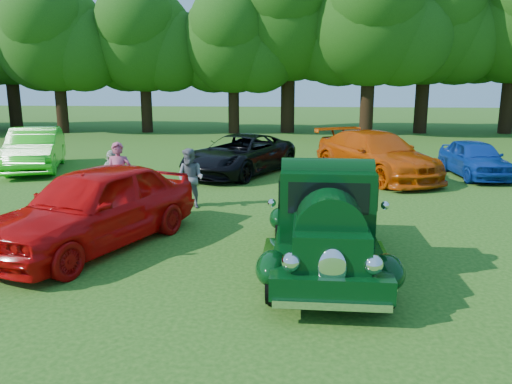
# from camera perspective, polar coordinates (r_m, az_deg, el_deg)

# --- Properties ---
(ground) EXTENTS (120.00, 120.00, 0.00)m
(ground) POSITION_cam_1_polar(r_m,az_deg,el_deg) (9.24, 0.87, -8.18)
(ground) COLOR #1D4E12
(ground) RESTS_ON ground
(hero_pickup) EXTENTS (2.19, 4.70, 1.83)m
(hero_pickup) POSITION_cam_1_polar(r_m,az_deg,el_deg) (8.92, 7.89, -3.69)
(hero_pickup) COLOR black
(hero_pickup) RESTS_ON ground
(red_convertible) EXTENTS (3.58, 5.24, 1.66)m
(red_convertible) POSITION_cam_1_polar(r_m,az_deg,el_deg) (10.47, -18.01, -1.58)
(red_convertible) COLOR red
(red_convertible) RESTS_ON ground
(back_car_lime) EXTENTS (3.26, 5.10, 1.59)m
(back_car_lime) POSITION_cam_1_polar(r_m,az_deg,el_deg) (20.54, -23.93, 4.49)
(back_car_lime) COLOR #2ADA1D
(back_car_lime) RESTS_ON ground
(back_car_black) EXTENTS (4.23, 5.62, 1.42)m
(back_car_black) POSITION_cam_1_polar(r_m,az_deg,el_deg) (17.97, -1.89, 4.29)
(back_car_black) COLOR black
(back_car_black) RESTS_ON ground
(back_car_orange) EXTENTS (4.52, 5.90, 1.59)m
(back_car_orange) POSITION_cam_1_polar(r_m,az_deg,el_deg) (17.76, 13.55, 4.14)
(back_car_orange) COLOR #C44406
(back_car_orange) RESTS_ON ground
(back_car_blue) EXTENTS (1.80, 3.91, 1.30)m
(back_car_blue) POSITION_cam_1_polar(r_m,az_deg,el_deg) (19.07, 23.72, 3.54)
(back_car_blue) COLOR navy
(back_car_blue) RESTS_ON ground
(spectator_pink) EXTENTS (0.70, 0.51, 1.78)m
(spectator_pink) POSITION_cam_1_polar(r_m,az_deg,el_deg) (13.17, -15.36, 1.66)
(spectator_pink) COLOR #B94C6B
(spectator_pink) RESTS_ON ground
(spectator_grey) EXTENTS (0.91, 0.81, 1.58)m
(spectator_grey) POSITION_cam_1_polar(r_m,az_deg,el_deg) (13.20, -7.51, 1.56)
(spectator_grey) COLOR slate
(spectator_grey) RESTS_ON ground
(spectator_white) EXTENTS (0.71, 0.95, 1.50)m
(spectator_white) POSITION_cam_1_polar(r_m,az_deg,el_deg) (13.89, -16.16, 1.54)
(spectator_white) COLOR silver
(spectator_white) RESTS_ON ground
(tree_line) EXTENTS (63.62, 10.28, 12.14)m
(tree_line) POSITION_cam_1_polar(r_m,az_deg,el_deg) (33.09, 3.64, 18.78)
(tree_line) COLOR black
(tree_line) RESTS_ON ground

